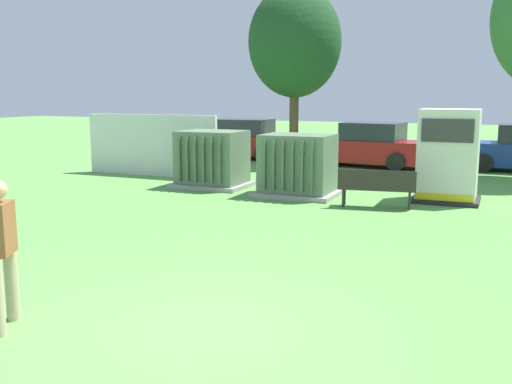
{
  "coord_description": "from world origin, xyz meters",
  "views": [
    {
      "loc": [
        3.04,
        -5.58,
        2.69
      ],
      "look_at": [
        -0.86,
        3.5,
        1.0
      ],
      "focal_mm": 40.79,
      "sensor_mm": 36.0,
      "label": 1
    }
  ],
  "objects": [
    {
      "name": "generator_enclosure",
      "position": [
        1.77,
        9.49,
        1.14
      ],
      "size": [
        1.6,
        1.4,
        2.3
      ],
      "color": "#262626",
      "rests_on": "ground"
    },
    {
      "name": "parked_car_leftmost",
      "position": [
        -7.01,
        16.44,
        0.75
      ],
      "size": [
        4.22,
        1.95,
        1.62
      ],
      "color": "maroon",
      "rests_on": "ground"
    },
    {
      "name": "parked_car_left_of_center",
      "position": [
        -1.53,
        15.71,
        0.75
      ],
      "size": [
        4.38,
        2.3,
        1.62
      ],
      "color": "maroon",
      "rests_on": "ground"
    },
    {
      "name": "fence_panel",
      "position": [
        -7.6,
        10.5,
        1.0
      ],
      "size": [
        4.8,
        0.12,
        2.0
      ],
      "primitive_type": "cube",
      "color": "silver",
      "rests_on": "ground"
    },
    {
      "name": "tree_left",
      "position": [
        -4.4,
        15.44,
        4.55
      ],
      "size": [
        3.47,
        3.47,
        6.63
      ],
      "color": "brown",
      "rests_on": "ground"
    },
    {
      "name": "park_bench",
      "position": [
        0.33,
        7.92,
        0.54
      ],
      "size": [
        1.84,
        0.65,
        0.92
      ],
      "color": "#2D2823",
      "rests_on": "ground"
    },
    {
      "name": "transformer_west",
      "position": [
        -4.69,
        9.23,
        0.79
      ],
      "size": [
        2.1,
        1.7,
        1.62
      ],
      "color": "#9E9B93",
      "rests_on": "ground"
    },
    {
      "name": "transformer_mid_west",
      "position": [
        -1.94,
        8.82,
        0.79
      ],
      "size": [
        2.1,
        1.7,
        1.62
      ],
      "color": "#9E9B93",
      "rests_on": "ground"
    },
    {
      "name": "ground_plane",
      "position": [
        0.0,
        0.0,
        0.0
      ],
      "size": [
        96.0,
        96.0,
        0.0
      ],
      "primitive_type": "plane",
      "color": "#5B9947"
    }
  ]
}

